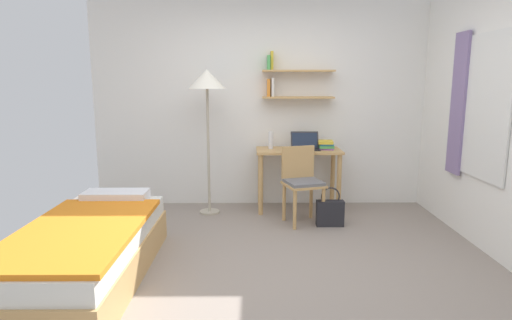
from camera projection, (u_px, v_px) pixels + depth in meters
ground_plane at (273, 267)px, 3.69m from camera, size 5.28×5.28×0.00m
wall_back at (267, 104)px, 5.45m from camera, size 4.40×0.27×2.60m
bed at (88, 251)px, 3.43m from camera, size 0.88×1.97×0.54m
desk at (298, 162)px, 5.26m from camera, size 1.03×0.51×0.77m
desk_chair at (302, 180)px, 4.81m from camera, size 0.50×0.49×0.86m
standing_lamp at (207, 86)px, 4.96m from camera, size 0.44×0.44×1.72m
laptop at (305, 145)px, 5.22m from camera, size 0.35×0.23×0.21m
water_bottle at (271, 140)px, 5.27m from camera, size 0.06×0.06×0.21m
book_stack at (326, 145)px, 5.24m from camera, size 0.20×0.25×0.10m
handbag at (330, 212)px, 4.73m from camera, size 0.30×0.11×0.44m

